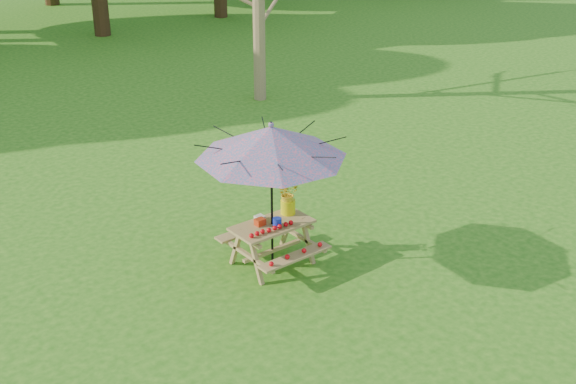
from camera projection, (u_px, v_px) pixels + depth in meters
ground at (554, 327)px, 9.38m from camera, size 120.00×120.00×0.00m
picnic_table at (272, 244)px, 10.75m from camera, size 1.20×1.32×0.67m
patio_umbrella at (271, 142)px, 10.08m from camera, size 2.68×2.68×2.25m
produce_bins at (267, 221)px, 10.57m from camera, size 0.31×0.45×0.13m
tomatoes_row at (271, 229)px, 10.38m from camera, size 0.77×0.13×0.07m
flower_bucket at (288, 197)px, 10.82m from camera, size 0.34×0.30×0.50m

